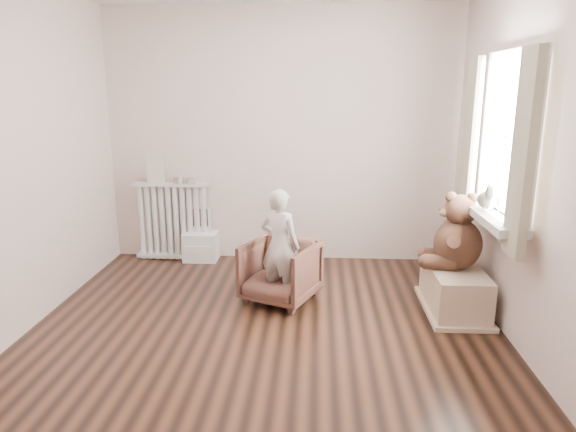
# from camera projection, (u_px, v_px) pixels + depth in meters

# --- Properties ---
(floor) EXTENTS (3.60, 3.60, 0.01)m
(floor) POSITION_uv_depth(u_px,v_px,m) (265.00, 333.00, 3.86)
(floor) COLOR black
(floor) RESTS_ON ground
(back_wall) EXTENTS (3.60, 0.02, 2.60)m
(back_wall) POSITION_uv_depth(u_px,v_px,m) (281.00, 137.00, 5.29)
(back_wall) COLOR silver
(back_wall) RESTS_ON ground
(front_wall) EXTENTS (3.60, 0.02, 2.60)m
(front_wall) POSITION_uv_depth(u_px,v_px,m) (208.00, 233.00, 1.80)
(front_wall) COLOR silver
(front_wall) RESTS_ON ground
(left_wall) EXTENTS (0.02, 3.60, 2.60)m
(left_wall) POSITION_uv_depth(u_px,v_px,m) (11.00, 159.00, 3.64)
(left_wall) COLOR silver
(left_wall) RESTS_ON ground
(right_wall) EXTENTS (0.02, 3.60, 2.60)m
(right_wall) POSITION_uv_depth(u_px,v_px,m) (529.00, 164.00, 3.44)
(right_wall) COLOR silver
(right_wall) RESTS_ON ground
(window) EXTENTS (0.03, 0.90, 1.10)m
(window) POSITION_uv_depth(u_px,v_px,m) (509.00, 137.00, 3.70)
(window) COLOR white
(window) RESTS_ON right_wall
(window_sill) EXTENTS (0.22, 1.10, 0.06)m
(window_sill) POSITION_uv_depth(u_px,v_px,m) (489.00, 215.00, 3.84)
(window_sill) COLOR silver
(window_sill) RESTS_ON right_wall
(curtain_left) EXTENTS (0.06, 0.26, 1.30)m
(curtain_left) POSITION_uv_depth(u_px,v_px,m) (523.00, 155.00, 3.17)
(curtain_left) COLOR #B6B092
(curtain_left) RESTS_ON right_wall
(curtain_right) EXTENTS (0.06, 0.26, 1.30)m
(curtain_right) POSITION_uv_depth(u_px,v_px,m) (470.00, 138.00, 4.27)
(curtain_right) COLOR #B6B092
(curtain_right) RESTS_ON right_wall
(radiator) EXTENTS (0.79, 0.15, 0.83)m
(radiator) POSITION_uv_depth(u_px,v_px,m) (173.00, 224.00, 5.46)
(radiator) COLOR silver
(radiator) RESTS_ON floor
(paper_doll) EXTENTS (0.19, 0.02, 0.31)m
(paper_doll) POSITION_uv_depth(u_px,v_px,m) (156.00, 168.00, 5.32)
(paper_doll) COLOR beige
(paper_doll) RESTS_ON radiator
(tin_a) EXTENTS (0.11, 0.11, 0.06)m
(tin_a) POSITION_uv_depth(u_px,v_px,m) (178.00, 180.00, 5.34)
(tin_a) COLOR #A59E8C
(tin_a) RESTS_ON radiator
(tin_b) EXTENTS (0.09, 0.09, 0.05)m
(tin_b) POSITION_uv_depth(u_px,v_px,m) (190.00, 181.00, 5.33)
(tin_b) COLOR #A59E8C
(tin_b) RESTS_ON radiator
(toy_vanity) EXTENTS (0.35, 0.25, 0.56)m
(toy_vanity) POSITION_uv_depth(u_px,v_px,m) (200.00, 235.00, 5.44)
(toy_vanity) COLOR silver
(toy_vanity) RESTS_ON floor
(armchair) EXTENTS (0.75, 0.75, 0.52)m
(armchair) POSITION_uv_depth(u_px,v_px,m) (280.00, 271.00, 4.40)
(armchair) COLOR #542F25
(armchair) RESTS_ON floor
(child) EXTENTS (0.42, 0.36, 0.98)m
(child) POSITION_uv_depth(u_px,v_px,m) (280.00, 246.00, 4.29)
(child) COLOR beige
(child) RESTS_ON armchair
(toy_bench) EXTENTS (0.41, 0.78, 0.37)m
(toy_bench) POSITION_uv_depth(u_px,v_px,m) (454.00, 287.00, 4.22)
(toy_bench) COLOR beige
(toy_bench) RESTS_ON floor
(teddy_bear) EXTENTS (0.56, 0.47, 0.61)m
(teddy_bear) POSITION_uv_depth(u_px,v_px,m) (459.00, 231.00, 4.13)
(teddy_bear) COLOR #3A2216
(teddy_bear) RESTS_ON toy_bench
(plush_cat) EXTENTS (0.20, 0.27, 0.21)m
(plush_cat) POSITION_uv_depth(u_px,v_px,m) (488.00, 197.00, 3.84)
(plush_cat) COLOR slate
(plush_cat) RESTS_ON window_sill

